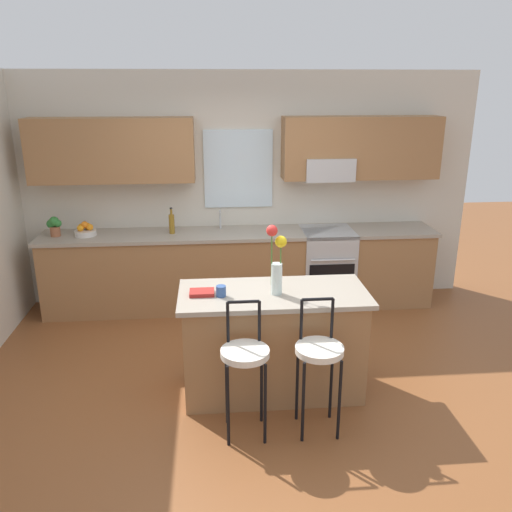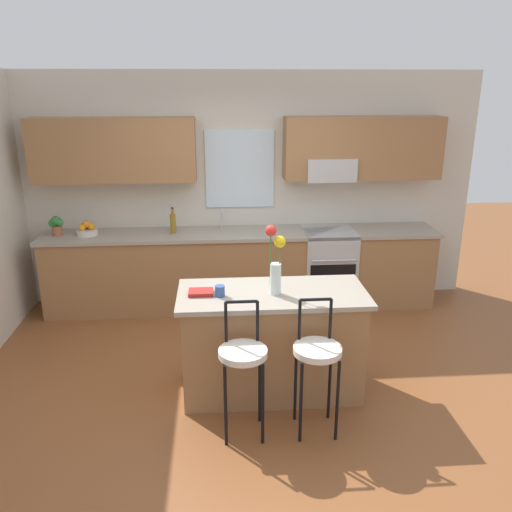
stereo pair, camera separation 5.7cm
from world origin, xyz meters
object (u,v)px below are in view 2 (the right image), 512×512
Objects in this scene: mug_ceramic at (220,291)px; bar_stool_near at (243,358)px; oven_range at (328,268)px; flower_vase at (276,261)px; kitchen_island at (272,342)px; cookbook at (201,292)px; fruit_bowl_oranges at (87,230)px; bottle_olive_oil at (173,223)px; bar_stool_middle at (317,356)px; potted_plant_small at (56,225)px.

bar_stool_near is at bearing -72.93° from mug_ceramic.
flower_vase reaches higher than oven_range.
kitchen_island is 0.75m from cookbook.
mug_ceramic is (-0.16, 0.51, 0.33)m from bar_stool_near.
flower_vase is 0.66m from cookbook.
fruit_bowl_oranges is (-1.48, 1.92, 0.01)m from mug_ceramic.
bar_stool_middle is at bearing -63.33° from bottle_olive_oil.
cookbook is (-0.15, 0.05, -0.03)m from mug_ceramic.
flower_vase is (0.02, -0.04, 0.74)m from kitchen_island.
kitchen_island is 2.72m from fruit_bowl_oranges.
potted_plant_small is at bearing -179.47° from fruit_bowl_oranges.
bar_stool_near is at bearing -74.58° from bottle_olive_oil.
bottle_olive_oil is at bearing -0.04° from potted_plant_small.
oven_range is at bearing -0.47° from potted_plant_small.
mug_ceramic is 0.40× the size of potted_plant_small.
mug_ceramic is 2.43m from fruit_bowl_oranges.
bar_stool_middle is 0.82m from flower_vase.
fruit_bowl_oranges is 0.97m from bottle_olive_oil.
potted_plant_small is at bearing 179.53° from oven_range.
bottle_olive_oil is at bearing 116.67° from bar_stool_middle.
bottle_olive_oil is at bearing 179.22° from oven_range.
bar_stool_middle is at bearing -103.66° from oven_range.
bar_stool_middle is at bearing -63.98° from flower_vase.
bottle_olive_oil is (-1.80, 0.02, 0.58)m from oven_range.
bottle_olive_oil is 1.30m from potted_plant_small.
bar_stool_near is 4.34× the size of fruit_bowl_oranges.
bottle_olive_oil is at bearing 116.94° from kitchen_island.
bar_stool_near is at bearing -115.26° from oven_range.
kitchen_island is at bearing 7.90° from mug_ceramic.
cookbook is 2.50m from potted_plant_small.
potted_plant_small is (-3.10, 0.03, 0.58)m from oven_range.
bar_stool_middle is 3.52m from potted_plant_small.
cookbook is at bearing -128.15° from oven_range.
flower_vase is at bearing -3.51° from cookbook.
bottle_olive_oil is at bearing 104.97° from mug_ceramic.
mug_ceramic is 0.45× the size of cookbook.
fruit_bowl_oranges reaches higher than bar_stool_middle.
bar_stool_near is 11.58× the size of mug_ceramic.
kitchen_island is 2.69× the size of flower_vase.
fruit_bowl_oranges is 1.07× the size of potted_plant_small.
fruit_bowl_oranges is (-1.91, 1.86, 0.51)m from kitchen_island.
bar_stool_near is at bearing -50.98° from potted_plant_small.
bar_stool_middle is 4.64× the size of potted_plant_small.
bottle_olive_oil reaches higher than mug_ceramic.
potted_plant_small is at bearing 131.64° from cookbook.
oven_range is at bearing -0.78° from bottle_olive_oil.
mug_ceramic is at bearing -124.27° from oven_range.
bottle_olive_oil reaches higher than potted_plant_small.
bar_stool_near is 4.64× the size of potted_plant_small.
cookbook is (-0.60, 0.04, -0.27)m from flower_vase.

